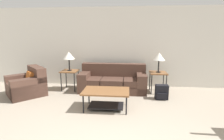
{
  "coord_description": "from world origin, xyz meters",
  "views": [
    {
      "loc": [
        0.21,
        -1.8,
        1.72
      ],
      "look_at": [
        -0.23,
        2.7,
        0.8
      ],
      "focal_mm": 28.0,
      "sensor_mm": 36.0,
      "label": 1
    }
  ],
  "objects_px": {
    "coffee_table": "(106,95)",
    "side_table_right": "(158,75)",
    "couch": "(113,81)",
    "table_lamp_left": "(69,56)",
    "backpack": "(162,92)",
    "table_lamp_right": "(159,57)",
    "side_table_left": "(70,73)",
    "armchair": "(28,85)"
  },
  "relations": [
    {
      "from": "side_table_left",
      "to": "armchair",
      "type": "bearing_deg",
      "value": -150.56
    },
    {
      "from": "table_lamp_left",
      "to": "table_lamp_right",
      "type": "distance_m",
      "value": 2.72
    },
    {
      "from": "armchair",
      "to": "coffee_table",
      "type": "relative_size",
      "value": 1.23
    },
    {
      "from": "coffee_table",
      "to": "backpack",
      "type": "relative_size",
      "value": 2.72
    },
    {
      "from": "coffee_table",
      "to": "table_lamp_left",
      "type": "height_order",
      "value": "table_lamp_left"
    },
    {
      "from": "side_table_right",
      "to": "armchair",
      "type": "bearing_deg",
      "value": -170.99
    },
    {
      "from": "table_lamp_left",
      "to": "couch",
      "type": "bearing_deg",
      "value": 0.7
    },
    {
      "from": "side_table_left",
      "to": "backpack",
      "type": "xyz_separation_m",
      "value": [
        2.73,
        -0.59,
        -0.36
      ]
    },
    {
      "from": "coffee_table",
      "to": "backpack",
      "type": "bearing_deg",
      "value": 28.26
    },
    {
      "from": "armchair",
      "to": "table_lamp_left",
      "type": "height_order",
      "value": "table_lamp_left"
    },
    {
      "from": "armchair",
      "to": "table_lamp_right",
      "type": "height_order",
      "value": "table_lamp_right"
    },
    {
      "from": "couch",
      "to": "table_lamp_left",
      "type": "xyz_separation_m",
      "value": [
        -1.36,
        -0.02,
        0.78
      ]
    },
    {
      "from": "table_lamp_right",
      "to": "backpack",
      "type": "xyz_separation_m",
      "value": [
        0.02,
        -0.59,
        -0.89
      ]
    },
    {
      "from": "coffee_table",
      "to": "table_lamp_right",
      "type": "distance_m",
      "value": 2.08
    },
    {
      "from": "coffee_table",
      "to": "armchair",
      "type": "bearing_deg",
      "value": 162.56
    },
    {
      "from": "armchair",
      "to": "table_lamp_right",
      "type": "relative_size",
      "value": 2.25
    },
    {
      "from": "couch",
      "to": "coffee_table",
      "type": "bearing_deg",
      "value": -91.37
    },
    {
      "from": "couch",
      "to": "backpack",
      "type": "bearing_deg",
      "value": -23.86
    },
    {
      "from": "backpack",
      "to": "side_table_right",
      "type": "bearing_deg",
      "value": 91.69
    },
    {
      "from": "backpack",
      "to": "coffee_table",
      "type": "bearing_deg",
      "value": -151.74
    },
    {
      "from": "side_table_left",
      "to": "table_lamp_right",
      "type": "height_order",
      "value": "table_lamp_right"
    },
    {
      "from": "couch",
      "to": "table_lamp_left",
      "type": "relative_size",
      "value": 3.45
    },
    {
      "from": "couch",
      "to": "table_lamp_left",
      "type": "distance_m",
      "value": 1.57
    },
    {
      "from": "couch",
      "to": "backpack",
      "type": "relative_size",
      "value": 5.11
    },
    {
      "from": "backpack",
      "to": "armchair",
      "type": "bearing_deg",
      "value": -179.89
    },
    {
      "from": "side_table_left",
      "to": "table_lamp_right",
      "type": "distance_m",
      "value": 2.77
    },
    {
      "from": "couch",
      "to": "side_table_right",
      "type": "height_order",
      "value": "couch"
    },
    {
      "from": "coffee_table",
      "to": "side_table_right",
      "type": "distance_m",
      "value": 1.95
    },
    {
      "from": "side_table_left",
      "to": "table_lamp_right",
      "type": "relative_size",
      "value": 1.05
    },
    {
      "from": "couch",
      "to": "coffee_table",
      "type": "xyz_separation_m",
      "value": [
        -0.03,
        -1.37,
        0.03
      ]
    },
    {
      "from": "side_table_right",
      "to": "table_lamp_left",
      "type": "relative_size",
      "value": 1.05
    },
    {
      "from": "coffee_table",
      "to": "side_table_right",
      "type": "bearing_deg",
      "value": 44.12
    },
    {
      "from": "table_lamp_left",
      "to": "table_lamp_right",
      "type": "height_order",
      "value": "same"
    },
    {
      "from": "armchair",
      "to": "backpack",
      "type": "bearing_deg",
      "value": 0.11
    },
    {
      "from": "side_table_left",
      "to": "side_table_right",
      "type": "height_order",
      "value": "same"
    },
    {
      "from": "coffee_table",
      "to": "table_lamp_left",
      "type": "xyz_separation_m",
      "value": [
        -1.33,
        1.35,
        0.75
      ]
    },
    {
      "from": "couch",
      "to": "side_table_right",
      "type": "xyz_separation_m",
      "value": [
        1.36,
        -0.02,
        0.25
      ]
    },
    {
      "from": "armchair",
      "to": "coffee_table",
      "type": "distance_m",
      "value": 2.5
    },
    {
      "from": "backpack",
      "to": "table_lamp_right",
      "type": "bearing_deg",
      "value": 91.69
    },
    {
      "from": "armchair",
      "to": "backpack",
      "type": "distance_m",
      "value": 3.8
    },
    {
      "from": "couch",
      "to": "armchair",
      "type": "distance_m",
      "value": 2.5
    },
    {
      "from": "side_table_left",
      "to": "side_table_right",
      "type": "relative_size",
      "value": 1.0
    }
  ]
}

